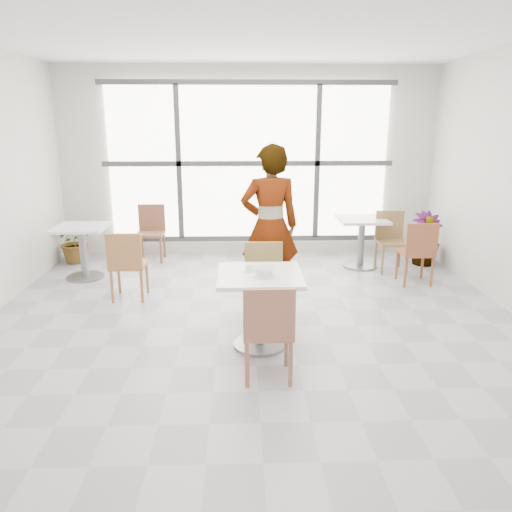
{
  "coord_description": "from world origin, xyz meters",
  "views": [
    {
      "loc": [
        -0.14,
        -4.45,
        2.15
      ],
      "look_at": [
        0.0,
        -0.3,
        1.0
      ],
      "focal_mm": 34.3,
      "sensor_mm": 36.0,
      "label": 1
    }
  ],
  "objects_px": {
    "oatmeal_bowl": "(265,272)",
    "bg_chair_left_far": "(151,228)",
    "coffee_cup": "(250,268)",
    "bg_table_right": "(361,236)",
    "chair_far": "(264,277)",
    "bg_table_left": "(82,245)",
    "bg_chair_left_near": "(127,261)",
    "person": "(270,226)",
    "bg_chair_right_far": "(391,237)",
    "main_table": "(260,296)",
    "bg_chair_right_near": "(418,249)",
    "chair_near": "(268,327)",
    "plant_right": "(425,239)",
    "plant_left": "(76,241)"
  },
  "relations": [
    {
      "from": "oatmeal_bowl",
      "to": "bg_chair_left_far",
      "type": "distance_m",
      "value": 3.72
    },
    {
      "from": "coffee_cup",
      "to": "bg_table_right",
      "type": "height_order",
      "value": "coffee_cup"
    },
    {
      "from": "chair_far",
      "to": "coffee_cup",
      "type": "height_order",
      "value": "chair_far"
    },
    {
      "from": "bg_table_left",
      "to": "bg_chair_left_near",
      "type": "bearing_deg",
      "value": -48.32
    },
    {
      "from": "person",
      "to": "bg_chair_right_far",
      "type": "distance_m",
      "value": 2.35
    },
    {
      "from": "main_table",
      "to": "oatmeal_bowl",
      "type": "height_order",
      "value": "oatmeal_bowl"
    },
    {
      "from": "bg_chair_left_near",
      "to": "bg_chair_left_far",
      "type": "xyz_separation_m",
      "value": [
        -0.04,
        1.89,
        0.0
      ]
    },
    {
      "from": "bg_chair_left_far",
      "to": "main_table",
      "type": "bearing_deg",
      "value": -63.64
    },
    {
      "from": "chair_far",
      "to": "bg_chair_right_near",
      "type": "distance_m",
      "value": 2.4
    },
    {
      "from": "chair_far",
      "to": "bg_table_left",
      "type": "distance_m",
      "value": 2.93
    },
    {
      "from": "chair_far",
      "to": "oatmeal_bowl",
      "type": "distance_m",
      "value": 0.81
    },
    {
      "from": "oatmeal_bowl",
      "to": "bg_table_right",
      "type": "xyz_separation_m",
      "value": [
        1.6,
        2.78,
        -0.31
      ]
    },
    {
      "from": "bg_table_left",
      "to": "bg_chair_right_far",
      "type": "distance_m",
      "value": 4.44
    },
    {
      "from": "person",
      "to": "bg_chair_left_far",
      "type": "xyz_separation_m",
      "value": [
        -1.77,
        2.03,
        -0.45
      ]
    },
    {
      "from": "person",
      "to": "bg_chair_right_near",
      "type": "relative_size",
      "value": 2.19
    },
    {
      "from": "oatmeal_bowl",
      "to": "coffee_cup",
      "type": "xyz_separation_m",
      "value": [
        -0.14,
        0.18,
        -0.01
      ]
    },
    {
      "from": "chair_near",
      "to": "bg_chair_left_far",
      "type": "height_order",
      "value": "same"
    },
    {
      "from": "plant_right",
      "to": "plant_left",
      "type": "bearing_deg",
      "value": 176.92
    },
    {
      "from": "bg_table_left",
      "to": "coffee_cup",
      "type": "bearing_deg",
      "value": -43.5
    },
    {
      "from": "bg_chair_right_near",
      "to": "bg_chair_right_far",
      "type": "distance_m",
      "value": 0.75
    },
    {
      "from": "bg_chair_right_far",
      "to": "plant_right",
      "type": "xyz_separation_m",
      "value": [
        0.61,
        0.24,
        -0.09
      ]
    },
    {
      "from": "main_table",
      "to": "oatmeal_bowl",
      "type": "distance_m",
      "value": 0.29
    },
    {
      "from": "chair_near",
      "to": "bg_table_left",
      "type": "height_order",
      "value": "chair_near"
    },
    {
      "from": "plant_right",
      "to": "main_table",
      "type": "bearing_deg",
      "value": -133.71
    },
    {
      "from": "main_table",
      "to": "plant_left",
      "type": "bearing_deg",
      "value": 131.82
    },
    {
      "from": "bg_chair_left_near",
      "to": "plant_left",
      "type": "distance_m",
      "value": 2.1
    },
    {
      "from": "bg_chair_left_near",
      "to": "bg_chair_right_near",
      "type": "height_order",
      "value": "same"
    },
    {
      "from": "main_table",
      "to": "person",
      "type": "relative_size",
      "value": 0.42
    },
    {
      "from": "chair_near",
      "to": "person",
      "type": "relative_size",
      "value": 0.46
    },
    {
      "from": "main_table",
      "to": "plant_left",
      "type": "height_order",
      "value": "main_table"
    },
    {
      "from": "bg_chair_right_near",
      "to": "plant_left",
      "type": "height_order",
      "value": "bg_chair_right_near"
    },
    {
      "from": "plant_left",
      "to": "bg_chair_right_near",
      "type": "bearing_deg",
      "value": -14.38
    },
    {
      "from": "main_table",
      "to": "bg_chair_right_far",
      "type": "distance_m",
      "value": 3.26
    },
    {
      "from": "bg_chair_left_far",
      "to": "chair_near",
      "type": "bearing_deg",
      "value": -67.17
    },
    {
      "from": "main_table",
      "to": "chair_near",
      "type": "distance_m",
      "value": 0.68
    },
    {
      "from": "bg_table_left",
      "to": "bg_table_right",
      "type": "relative_size",
      "value": 1.0
    },
    {
      "from": "chair_near",
      "to": "bg_chair_left_far",
      "type": "xyz_separation_m",
      "value": [
        -1.65,
        3.91,
        0.0
      ]
    },
    {
      "from": "bg_chair_left_near",
      "to": "plant_right",
      "type": "xyz_separation_m",
      "value": [
        4.22,
        1.44,
        -0.09
      ]
    },
    {
      "from": "chair_far",
      "to": "plant_right",
      "type": "height_order",
      "value": "chair_far"
    },
    {
      "from": "bg_chair_left_near",
      "to": "bg_chair_left_far",
      "type": "distance_m",
      "value": 1.89
    },
    {
      "from": "person",
      "to": "bg_table_right",
      "type": "xyz_separation_m",
      "value": [
        1.48,
        1.48,
        -0.47
      ]
    },
    {
      "from": "bg_table_right",
      "to": "bg_chair_left_near",
      "type": "distance_m",
      "value": 3.48
    },
    {
      "from": "main_table",
      "to": "coffee_cup",
      "type": "distance_m",
      "value": 0.29
    },
    {
      "from": "bg_chair_left_near",
      "to": "main_table",
      "type": "bearing_deg",
      "value": 139.51
    },
    {
      "from": "bg_chair_right_far",
      "to": "bg_chair_left_near",
      "type": "bearing_deg",
      "value": -161.55
    },
    {
      "from": "bg_chair_left_near",
      "to": "bg_chair_right_far",
      "type": "bearing_deg",
      "value": -161.55
    },
    {
      "from": "bg_chair_right_far",
      "to": "person",
      "type": "bearing_deg",
      "value": -144.57
    },
    {
      "from": "bg_chair_right_far",
      "to": "plant_right",
      "type": "bearing_deg",
      "value": 21.13
    },
    {
      "from": "bg_table_left",
      "to": "bg_chair_right_far",
      "type": "height_order",
      "value": "bg_chair_right_far"
    },
    {
      "from": "person",
      "to": "bg_chair_left_far",
      "type": "bearing_deg",
      "value": -56.77
    }
  ]
}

